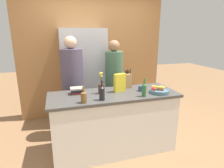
# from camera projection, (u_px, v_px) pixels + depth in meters

# --- Properties ---
(ground_plane) EXTENTS (14.00, 14.00, 0.00)m
(ground_plane) POSITION_uv_depth(u_px,v_px,m) (114.00, 148.00, 2.98)
(ground_plane) COLOR #936B47
(kitchen_island) EXTENTS (1.88, 0.70, 0.91)m
(kitchen_island) POSITION_uv_depth(u_px,v_px,m) (114.00, 122.00, 2.86)
(kitchen_island) COLOR silver
(kitchen_island) RESTS_ON ground_plane
(back_wall_wood) EXTENTS (3.08, 0.12, 2.60)m
(back_wall_wood) POSITION_uv_depth(u_px,v_px,m) (93.00, 55.00, 4.04)
(back_wall_wood) COLOR #9E6B3D
(back_wall_wood) RESTS_ON ground_plane
(refrigerator) EXTENTS (0.85, 0.63, 1.85)m
(refrigerator) POSITION_uv_depth(u_px,v_px,m) (84.00, 77.00, 3.73)
(refrigerator) COLOR #B7B7BC
(refrigerator) RESTS_ON ground_plane
(fruit_bowl) EXTENTS (0.28, 0.28, 0.11)m
(fruit_bowl) POSITION_uv_depth(u_px,v_px,m) (159.00, 90.00, 2.75)
(fruit_bowl) COLOR slate
(fruit_bowl) RESTS_ON kitchen_island
(knife_block) EXTENTS (0.11, 0.09, 0.30)m
(knife_block) POSITION_uv_depth(u_px,v_px,m) (128.00, 81.00, 3.00)
(knife_block) COLOR tan
(knife_block) RESTS_ON kitchen_island
(flower_vase) EXTENTS (0.09, 0.09, 0.32)m
(flower_vase) POSITION_uv_depth(u_px,v_px,m) (101.00, 86.00, 2.71)
(flower_vase) COLOR #4C2D1E
(flower_vase) RESTS_ON kitchen_island
(cereal_box) EXTENTS (0.19, 0.10, 0.27)m
(cereal_box) POSITION_uv_depth(u_px,v_px,m) (120.00, 83.00, 2.79)
(cereal_box) COLOR yellow
(cereal_box) RESTS_ON kitchen_island
(coffee_mug) EXTENTS (0.11, 0.11, 0.08)m
(coffee_mug) POSITION_uv_depth(u_px,v_px,m) (142.00, 88.00, 2.84)
(coffee_mug) COLOR #334770
(coffee_mug) RESTS_ON kitchen_island
(book_stack) EXTENTS (0.19, 0.14, 0.09)m
(book_stack) POSITION_uv_depth(u_px,v_px,m) (77.00, 90.00, 2.72)
(book_stack) COLOR maroon
(book_stack) RESTS_ON kitchen_island
(bottle_oil) EXTENTS (0.08, 0.08, 0.21)m
(bottle_oil) POSITION_uv_depth(u_px,v_px,m) (84.00, 96.00, 2.35)
(bottle_oil) COLOR brown
(bottle_oil) RESTS_ON kitchen_island
(bottle_vinegar) EXTENTS (0.06, 0.06, 0.26)m
(bottle_vinegar) POSITION_uv_depth(u_px,v_px,m) (144.00, 89.00, 2.59)
(bottle_vinegar) COLOR #286633
(bottle_vinegar) RESTS_ON kitchen_island
(bottle_wine) EXTENTS (0.07, 0.07, 0.26)m
(bottle_wine) POSITION_uv_depth(u_px,v_px,m) (102.00, 92.00, 2.44)
(bottle_wine) COLOR black
(bottle_wine) RESTS_ON kitchen_island
(person_at_sink) EXTENTS (0.37, 0.37, 1.72)m
(person_at_sink) POSITION_uv_depth(u_px,v_px,m) (73.00, 83.00, 3.12)
(person_at_sink) COLOR #383842
(person_at_sink) RESTS_ON ground_plane
(person_in_blue) EXTENTS (0.31, 0.31, 1.65)m
(person_in_blue) POSITION_uv_depth(u_px,v_px,m) (114.00, 81.00, 3.36)
(person_in_blue) COLOR #383842
(person_in_blue) RESTS_ON ground_plane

